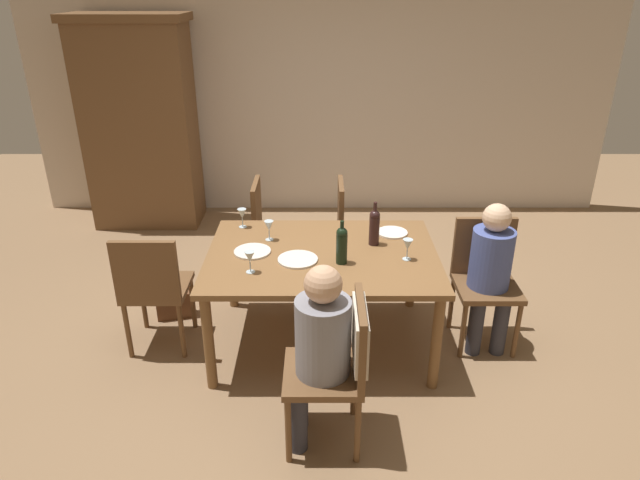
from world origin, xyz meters
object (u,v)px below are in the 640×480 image
object	(u,v)px
wine_bottle_dark_red	(339,244)
person_woman_host	(489,267)
chair_left_end	(151,285)
dining_table	(320,263)
person_man_bearded	(316,344)
dinner_plate_host	(250,252)
chair_far_right	(351,225)
handbag	(172,304)
dinner_plate_guest_left	(295,259)
chair_near	(343,354)
wine_bottle_tall_green	(372,226)
wine_glass_far	(247,258)
wine_glass_centre	(267,227)
chair_far_left	(268,225)
wine_glass_near_right	(405,245)
armoire_cabinet	(137,124)
chair_right_end	(482,273)
dinner_plate_guest_right	(390,232)
wine_glass_near_left	(240,214)

from	to	relation	value
wine_bottle_dark_red	person_woman_host	bearing A→B (deg)	6.55
chair_left_end	dining_table	bearing A→B (deg)	4.22
person_man_bearded	dinner_plate_host	bearing A→B (deg)	25.36
chair_far_right	dinner_plate_host	size ratio (longest dim) A/B	3.58
person_man_bearded	handbag	size ratio (longest dim) A/B	4.05
person_man_bearded	dinner_plate_guest_left	world-z (taller)	person_man_bearded
chair_near	wine_bottle_tall_green	world-z (taller)	wine_bottle_tall_green
person_woman_host	wine_bottle_dark_red	world-z (taller)	person_woman_host
wine_glass_far	chair_near	bearing A→B (deg)	-49.07
wine_glass_centre	chair_far_left	bearing A→B (deg)	94.75
wine_glass_near_right	wine_glass_far	distance (m)	1.06
armoire_cabinet	chair_near	world-z (taller)	armoire_cabinet
armoire_cabinet	chair_far_right	distance (m)	2.63
armoire_cabinet	chair_right_end	distance (m)	3.86
chair_far_right	dinner_plate_host	xyz separation A→B (m)	(-0.76, -0.95, 0.21)
wine_glass_centre	wine_glass_far	bearing A→B (deg)	-99.30
chair_right_end	wine_glass_near_right	bearing A→B (deg)	16.84
person_woman_host	wine_glass_far	xyz separation A→B (m)	(-1.65, -0.26, 0.20)
chair_far_left	wine_glass_far	bearing A→B (deg)	-0.93
dining_table	wine_bottle_tall_green	bearing A→B (deg)	21.58
wine_bottle_tall_green	wine_glass_far	world-z (taller)	wine_bottle_tall_green
chair_right_end	armoire_cabinet	bearing A→B (deg)	-36.09
chair_near	dinner_plate_host	distance (m)	1.16
dinner_plate_guest_right	wine_glass_near_left	bearing A→B (deg)	174.02
chair_right_end	dinner_plate_host	world-z (taller)	chair_right_end
armoire_cabinet	person_woman_host	size ratio (longest dim) A/B	1.98
wine_glass_centre	dinner_plate_host	world-z (taller)	wine_glass_centre
chair_near	chair_left_end	size ratio (longest dim) A/B	1.00
chair_far_right	dinner_plate_guest_left	xyz separation A→B (m)	(-0.44, -1.08, 0.21)
wine_bottle_tall_green	wine_glass_near_right	size ratio (longest dim) A/B	2.16
person_man_bearded	dinner_plate_host	distance (m)	1.08
dinner_plate_host	dinner_plate_guest_right	size ratio (longest dim) A/B	1.12
person_man_bearded	wine_glass_centre	bearing A→B (deg)	16.92
person_woman_host	dinner_plate_host	size ratio (longest dim) A/B	4.29
chair_right_end	wine_glass_near_right	world-z (taller)	chair_right_end
person_man_bearded	dinner_plate_guest_right	bearing A→B (deg)	-23.04
dining_table	dinner_plate_guest_right	size ratio (longest dim) A/B	7.01
wine_glass_centre	dinner_plate_guest_right	bearing A→B (deg)	7.17
person_woman_host	dinner_plate_guest_right	distance (m)	0.75
wine_glass_near_left	dinner_plate_host	world-z (taller)	wine_glass_near_left
dinner_plate_host	dinner_plate_guest_left	distance (m)	0.34
chair_left_end	person_man_bearded	bearing A→B (deg)	-37.20
chair_near	wine_glass_near_left	bearing A→B (deg)	27.38
chair_far_left	dinner_plate_host	xyz separation A→B (m)	(-0.04, -0.95, 0.21)
dinner_plate_host	chair_left_end	bearing A→B (deg)	-171.97
chair_far_left	wine_glass_far	world-z (taller)	chair_far_left
wine_bottle_dark_red	dinner_plate_guest_right	xyz separation A→B (m)	(0.40, 0.48, -0.13)
chair_left_end	wine_glass_far	size ratio (longest dim) A/B	6.17
chair_left_end	wine_glass_far	distance (m)	0.80
chair_far_left	wine_bottle_tall_green	world-z (taller)	wine_bottle_tall_green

